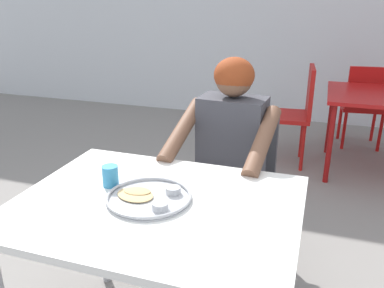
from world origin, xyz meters
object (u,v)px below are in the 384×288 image
Objects in this scene: thali_tray at (149,197)px; diner_foreground at (226,153)px; chair_foreground at (236,175)px; drinking_cup at (110,175)px; chair_red_left at (296,109)px; chair_red_far at (365,102)px; table_background_red at (376,104)px; table_foreground at (157,221)px.

diner_foreground is at bearing 77.19° from thali_tray.
chair_foreground is at bearing 79.50° from thali_tray.
drinking_cup is at bearing -120.62° from diner_foreground.
chair_red_left is (0.22, 1.48, 0.03)m from chair_foreground.
chair_foreground is at bearing -111.71° from chair_red_far.
chair_red_left is at bearing -134.74° from chair_red_far.
drinking_cup is 0.92m from chair_foreground.
diner_foreground reaches higher than table_background_red.
thali_tray is 0.39× the size of chair_foreground.
table_foreground is at bearing -98.26° from chair_foreground.
table_foreground is at bearing -112.77° from table_background_red.
table_foreground is 0.65m from diner_foreground.
table_foreground is 2.38m from chair_red_left.
chair_red_left reaches higher than thali_tray.
drinking_cup is 0.10× the size of chair_red_left.
drinking_cup is at bearing -117.99° from table_background_red.
chair_red_far is (1.20, 2.91, -0.31)m from drinking_cup.
chair_foreground is (0.13, 0.86, -0.17)m from table_foreground.
diner_foreground is (0.11, 0.64, 0.05)m from table_foreground.
diner_foreground reaches higher than chair_red_far.
chair_foreground reaches higher than drinking_cup.
table_background_red is (1.22, 2.30, -0.18)m from drinking_cup.
chair_red_far is (0.84, 2.11, -0.01)m from chair_foreground.
diner_foreground is at bearing -110.13° from chair_red_far.
chair_red_left is at bearing -177.97° from table_background_red.
chair_red_far is at bearing 67.66° from drinking_cup.
thali_tray is 3.15m from chair_red_far.
table_foreground is 1.25× the size of chair_red_far.
table_background_red is (1.00, 2.37, -0.05)m from table_foreground.
chair_red_far is at bearing 69.87° from diner_foreground.
diner_foreground is 1.32× the size of chair_red_left.
thali_tray reaches higher than table_foreground.
diner_foreground is 1.43× the size of table_background_red.
chair_foreground is at bearing -98.34° from chair_red_left.
drinking_cup is 0.67m from diner_foreground.
chair_foreground is at bearing 81.74° from table_foreground.
chair_foreground is 2.28m from chair_red_far.
chair_red_left reaches higher than table_background_red.
table_background_red is 0.98× the size of chair_red_far.
chair_foreground reaches higher than table_foreground.
chair_red_left is at bearing 81.69° from table_foreground.
chair_red_left reaches higher than drinking_cup.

